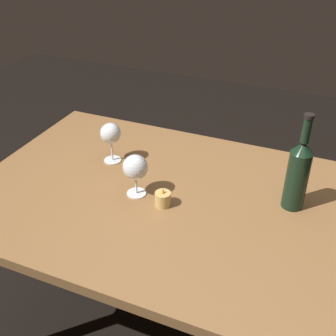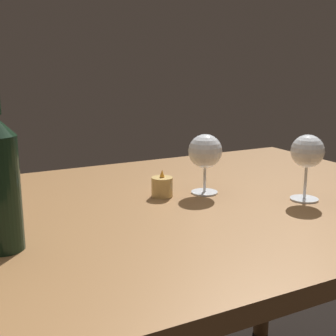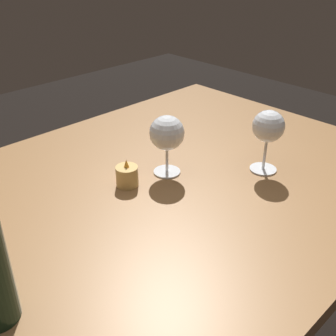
{
  "view_description": "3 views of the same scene",
  "coord_description": "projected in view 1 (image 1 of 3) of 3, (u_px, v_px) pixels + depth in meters",
  "views": [
    {
      "loc": [
        -0.46,
        1.05,
        1.58
      ],
      "look_at": [
        -0.03,
        0.02,
        0.86
      ],
      "focal_mm": 44.81,
      "sensor_mm": 36.0,
      "label": 1
    },
    {
      "loc": [
        -0.5,
        -0.89,
        1.06
      ],
      "look_at": [
        0.0,
        0.07,
        0.81
      ],
      "focal_mm": 48.53,
      "sensor_mm": 36.0,
      "label": 2
    },
    {
      "loc": [
        -0.54,
        -0.6,
        1.25
      ],
      "look_at": [
        0.02,
        -0.03,
        0.8
      ],
      "focal_mm": 44.6,
      "sensor_mm": 36.0,
      "label": 3
    }
  ],
  "objects": [
    {
      "name": "wine_glass_right",
      "position": [
        111.0,
        134.0,
        1.54
      ],
      "size": [
        0.08,
        0.08,
        0.16
      ],
      "color": "white",
      "rests_on": "dining_table"
    },
    {
      "name": "ground_plane",
      "position": [
        164.0,
        332.0,
        1.81
      ],
      "size": [
        6.0,
        6.0,
        0.0
      ],
      "primitive_type": "plane",
      "color": "black"
    },
    {
      "name": "wine_glass_left",
      "position": [
        135.0,
        168.0,
        1.36
      ],
      "size": [
        0.08,
        0.08,
        0.15
      ],
      "color": "white",
      "rests_on": "dining_table"
    },
    {
      "name": "wine_bottle",
      "position": [
        298.0,
        173.0,
        1.29
      ],
      "size": [
        0.07,
        0.07,
        0.33
      ],
      "color": "black",
      "rests_on": "dining_table"
    },
    {
      "name": "votive_candle",
      "position": [
        163.0,
        199.0,
        1.35
      ],
      "size": [
        0.05,
        0.05,
        0.07
      ],
      "color": "#DBB266",
      "rests_on": "dining_table"
    },
    {
      "name": "dining_table",
      "position": [
        163.0,
        215.0,
        1.46
      ],
      "size": [
        1.3,
        0.9,
        0.74
      ],
      "color": "olive",
      "rests_on": "ground"
    }
  ]
}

